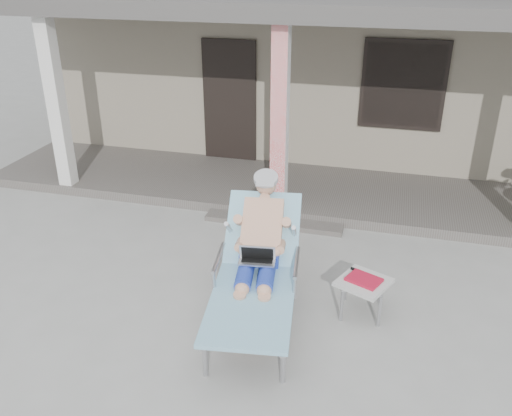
# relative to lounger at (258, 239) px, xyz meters

# --- Properties ---
(ground) EXTENTS (60.00, 60.00, 0.00)m
(ground) POSITION_rel_lounger_xyz_m (-0.30, 0.18, -0.88)
(ground) COLOR #9E9E99
(ground) RESTS_ON ground
(house) EXTENTS (10.40, 5.40, 3.30)m
(house) POSITION_rel_lounger_xyz_m (-0.30, 6.68, 0.79)
(house) COLOR gray
(house) RESTS_ON ground
(porch_deck) EXTENTS (10.00, 2.00, 0.15)m
(porch_deck) POSITION_rel_lounger_xyz_m (-0.30, 3.18, -0.80)
(porch_deck) COLOR #605B56
(porch_deck) RESTS_ON ground
(porch_overhang) EXTENTS (10.00, 2.30, 2.85)m
(porch_overhang) POSITION_rel_lounger_xyz_m (-0.30, 3.13, 1.91)
(porch_overhang) COLOR silver
(porch_overhang) RESTS_ON porch_deck
(porch_step) EXTENTS (2.00, 0.30, 0.07)m
(porch_step) POSITION_rel_lounger_xyz_m (-0.30, 2.03, -0.84)
(porch_step) COLOR #605B56
(porch_step) RESTS_ON ground
(lounger) EXTENTS (1.10, 2.25, 1.42)m
(lounger) POSITION_rel_lounger_xyz_m (0.00, 0.00, 0.00)
(lounger) COLOR #B7B7BC
(lounger) RESTS_ON ground
(side_table) EXTENTS (0.65, 0.65, 0.44)m
(side_table) POSITION_rel_lounger_xyz_m (1.11, 0.23, -0.50)
(side_table) COLOR beige
(side_table) RESTS_ON ground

